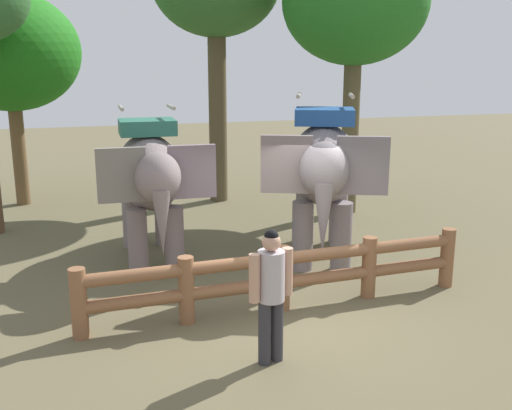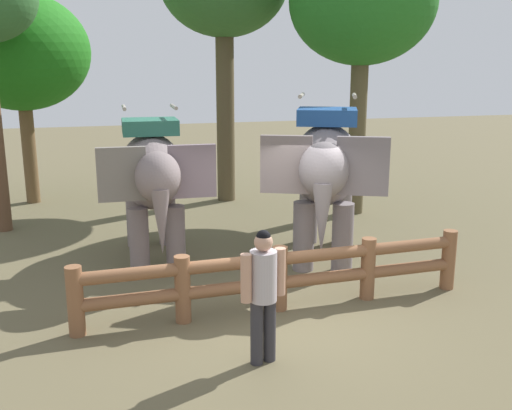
{
  "view_description": "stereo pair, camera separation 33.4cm",
  "coord_description": "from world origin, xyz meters",
  "px_view_note": "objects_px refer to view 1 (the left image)",
  "views": [
    {
      "loc": [
        -3.06,
        -8.02,
        3.85
      ],
      "look_at": [
        0.0,
        1.58,
        1.4
      ],
      "focal_mm": 41.12,
      "sensor_mm": 36.0,
      "label": 1
    },
    {
      "loc": [
        -2.74,
        -8.12,
        3.85
      ],
      "look_at": [
        0.0,
        1.58,
        1.4
      ],
      "focal_mm": 41.12,
      "sensor_mm": 36.0,
      "label": 2
    }
  ],
  "objects_px": {
    "elephant_center": "(323,169)",
    "tourist_woman_in_black": "(271,287)",
    "tree_back_center": "(10,52)",
    "tree_far_right": "(355,4)",
    "elephant_near_left": "(150,176)",
    "log_fence": "(283,274)"
  },
  "relations": [
    {
      "from": "tree_back_center",
      "to": "tree_far_right",
      "type": "bearing_deg",
      "value": -23.26
    },
    {
      "from": "tourist_woman_in_black",
      "to": "tree_back_center",
      "type": "bearing_deg",
      "value": 109.28
    },
    {
      "from": "elephant_center",
      "to": "tree_back_center",
      "type": "distance_m",
      "value": 9.43
    },
    {
      "from": "tree_far_right",
      "to": "elephant_center",
      "type": "bearing_deg",
      "value": -123.87
    },
    {
      "from": "tree_back_center",
      "to": "tree_far_right",
      "type": "height_order",
      "value": "tree_far_right"
    },
    {
      "from": "elephant_center",
      "to": "tree_far_right",
      "type": "height_order",
      "value": "tree_far_right"
    },
    {
      "from": "elephant_center",
      "to": "tree_far_right",
      "type": "distance_m",
      "value": 5.26
    },
    {
      "from": "elephant_near_left",
      "to": "tree_far_right",
      "type": "distance_m",
      "value": 6.96
    },
    {
      "from": "tree_back_center",
      "to": "tourist_woman_in_black",
      "type": "bearing_deg",
      "value": -70.72
    },
    {
      "from": "log_fence",
      "to": "tree_far_right",
      "type": "relative_size",
      "value": 0.94
    },
    {
      "from": "log_fence",
      "to": "elephant_near_left",
      "type": "xyz_separation_m",
      "value": [
        -1.63,
        2.99,
        1.11
      ]
    },
    {
      "from": "log_fence",
      "to": "elephant_near_left",
      "type": "bearing_deg",
      "value": 118.65
    },
    {
      "from": "tree_far_right",
      "to": "tourist_woman_in_black",
      "type": "bearing_deg",
      "value": -123.19
    },
    {
      "from": "elephant_center",
      "to": "tourist_woman_in_black",
      "type": "distance_m",
      "value": 4.41
    },
    {
      "from": "tourist_woman_in_black",
      "to": "tree_far_right",
      "type": "distance_m",
      "value": 9.35
    },
    {
      "from": "log_fence",
      "to": "tree_back_center",
      "type": "xyz_separation_m",
      "value": [
        -4.42,
        8.99,
        3.52
      ]
    },
    {
      "from": "elephant_center",
      "to": "tree_far_right",
      "type": "xyz_separation_m",
      "value": [
        2.24,
        3.33,
        3.4
      ]
    },
    {
      "from": "elephant_center",
      "to": "tourist_woman_in_black",
      "type": "relative_size",
      "value": 2.14
    },
    {
      "from": "tree_far_right",
      "to": "tree_back_center",
      "type": "bearing_deg",
      "value": 156.74
    },
    {
      "from": "elephant_near_left",
      "to": "elephant_center",
      "type": "bearing_deg",
      "value": -15.24
    },
    {
      "from": "tree_back_center",
      "to": "tree_far_right",
      "type": "relative_size",
      "value": 0.84
    },
    {
      "from": "elephant_near_left",
      "to": "tourist_woman_in_black",
      "type": "distance_m",
      "value": 4.68
    }
  ]
}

